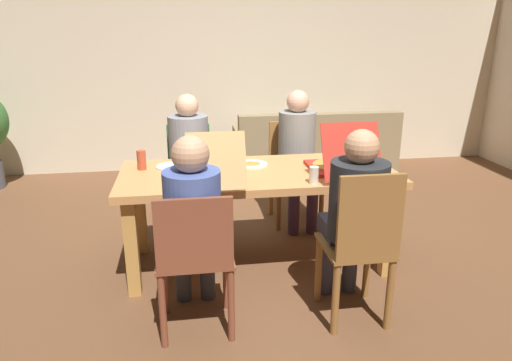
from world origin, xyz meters
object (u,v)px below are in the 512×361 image
object	(u,v)px
chair_0	(361,245)
couch	(314,153)
pizza_box_1	(215,173)
chair_3	(294,167)
plate_0	(252,164)
chair_1	(195,257)
chair_2	(190,174)
plate_1	(172,166)
dining_table	(258,183)
pizza_box_0	(339,164)
person_3	(298,148)
person_1	(193,215)
person_2	(189,153)
drinking_glass_2	(314,175)
drinking_glass_1	(141,160)
drinking_glass_0	(340,150)
person_0	(354,207)

from	to	relation	value
chair_0	couch	bearing A→B (deg)	79.66
pizza_box_1	couch	bearing A→B (deg)	59.80
chair_3	pizza_box_1	size ratio (longest dim) A/B	1.70
chair_0	plate_0	size ratio (longest dim) A/B	4.10
chair_1	chair_2	xyz separation A→B (m)	(0.00, 1.68, -0.02)
plate_1	dining_table	bearing A→B (deg)	-17.06
pizza_box_0	chair_2	bearing A→B (deg)	138.69
dining_table	person_3	xyz separation A→B (m)	(0.47, 0.72, 0.07)
person_1	person_2	world-z (taller)	person_2
dining_table	chair_3	distance (m)	0.99
drinking_glass_2	drinking_glass_1	bearing A→B (deg)	156.46
drinking_glass_0	person_1	bearing A→B (deg)	-140.84
pizza_box_1	dining_table	bearing A→B (deg)	28.95
chair_1	drinking_glass_2	distance (m)	1.00
chair_3	drinking_glass_2	size ratio (longest dim) A/B	7.92
chair_1	chair_2	bearing A→B (deg)	90.00
pizza_box_1	chair_1	bearing A→B (deg)	-103.94
person_0	chair_2	distance (m)	1.85
person_0	drinking_glass_2	world-z (taller)	person_0
person_0	chair_3	world-z (taller)	person_0
chair_1	pizza_box_1	size ratio (longest dim) A/B	1.66
plate_1	drinking_glass_1	bearing A→B (deg)	-172.99
person_3	drinking_glass_0	xyz separation A→B (m)	(0.24, -0.44, 0.08)
chair_2	pizza_box_1	world-z (taller)	pizza_box_1
chair_0	chair_1	bearing A→B (deg)	178.38
pizza_box_0	plate_0	xyz separation A→B (m)	(-0.60, 0.25, -0.04)
person_0	plate_0	world-z (taller)	person_0
person_0	drinking_glass_0	bearing A→B (deg)	76.68
chair_1	drinking_glass_0	distance (m)	1.67
person_2	plate_1	size ratio (longest dim) A/B	5.17
person_3	pizza_box_1	distance (m)	1.21
plate_0	drinking_glass_2	bearing A→B (deg)	-55.00
person_1	plate_1	xyz separation A→B (m)	(-0.13, 0.88, 0.05)
drinking_glass_2	couch	distance (m)	2.62
dining_table	drinking_glass_1	bearing A→B (deg)	168.89
person_0	person_1	distance (m)	0.96
chair_1	drinking_glass_0	world-z (taller)	chair_1
person_0	chair_1	size ratio (longest dim) A/B	1.33
person_1	drinking_glass_1	xyz separation A→B (m)	(-0.35, 0.86, 0.11)
plate_0	pizza_box_0	bearing A→B (deg)	-22.76
drinking_glass_2	chair_3	bearing A→B (deg)	82.92
person_1	pizza_box_1	size ratio (longest dim) A/B	2.21
pizza_box_0	drinking_glass_0	size ratio (longest dim) A/B	4.90
person_1	plate_0	bearing A→B (deg)	61.33
person_2	person_1	bearing A→B (deg)	-90.00
drinking_glass_2	person_3	bearing A→B (deg)	82.00
pizza_box_0	plate_0	distance (m)	0.66
plate_0	dining_table	bearing A→B (deg)	-80.92
drinking_glass_1	couch	size ratio (longest dim) A/B	0.08
chair_3	person_3	size ratio (longest dim) A/B	0.75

